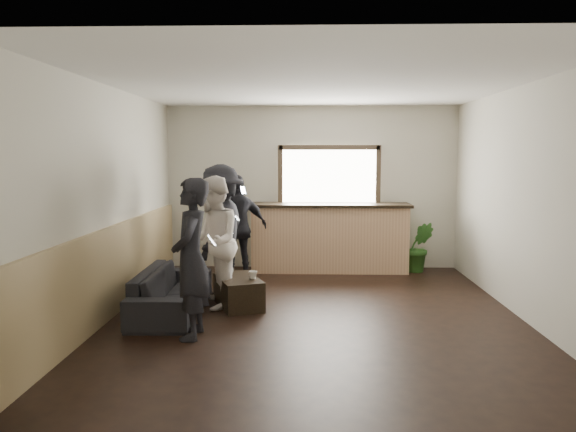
{
  "coord_description": "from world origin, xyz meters",
  "views": [
    {
      "loc": [
        -0.11,
        -6.74,
        1.97
      ],
      "look_at": [
        -0.33,
        0.4,
        1.19
      ],
      "focal_mm": 35.0,
      "sensor_mm": 36.0,
      "label": 1
    }
  ],
  "objects_px": {
    "person_a": "(191,259)",
    "sofa": "(172,291)",
    "potted_plant": "(419,247)",
    "person_b": "(213,242)",
    "cup_a": "(229,271)",
    "cup_b": "(253,275)",
    "coffee_table": "(238,292)",
    "person_c": "(221,230)",
    "bar_counter": "(329,233)",
    "person_d": "(238,228)"
  },
  "relations": [
    {
      "from": "person_a",
      "to": "person_b",
      "type": "distance_m",
      "value": 1.19
    },
    {
      "from": "sofa",
      "to": "person_d",
      "type": "xyz_separation_m",
      "value": [
        0.62,
        1.84,
        0.56
      ]
    },
    {
      "from": "potted_plant",
      "to": "person_b",
      "type": "xyz_separation_m",
      "value": [
        -3.1,
        -2.31,
        0.43
      ]
    },
    {
      "from": "bar_counter",
      "to": "sofa",
      "type": "distance_m",
      "value": 3.36
    },
    {
      "from": "person_a",
      "to": "person_c",
      "type": "bearing_deg",
      "value": 176.88
    },
    {
      "from": "coffee_table",
      "to": "cup_b",
      "type": "bearing_deg",
      "value": -20.2
    },
    {
      "from": "coffee_table",
      "to": "person_a",
      "type": "height_order",
      "value": "person_a"
    },
    {
      "from": "person_a",
      "to": "bar_counter",
      "type": "bearing_deg",
      "value": 153.33
    },
    {
      "from": "sofa",
      "to": "coffee_table",
      "type": "xyz_separation_m",
      "value": [
        0.8,
        0.3,
        -0.08
      ]
    },
    {
      "from": "cup_a",
      "to": "cup_b",
      "type": "relative_size",
      "value": 1.12
    },
    {
      "from": "person_a",
      "to": "person_d",
      "type": "bearing_deg",
      "value": 174.44
    },
    {
      "from": "cup_a",
      "to": "cup_b",
      "type": "bearing_deg",
      "value": -34.0
    },
    {
      "from": "cup_a",
      "to": "person_c",
      "type": "distance_m",
      "value": 0.74
    },
    {
      "from": "potted_plant",
      "to": "cup_a",
      "type": "bearing_deg",
      "value": -144.39
    },
    {
      "from": "person_c",
      "to": "coffee_table",
      "type": "bearing_deg",
      "value": 35.25
    },
    {
      "from": "person_a",
      "to": "person_d",
      "type": "xyz_separation_m",
      "value": [
        0.17,
        2.79,
        -0.03
      ]
    },
    {
      "from": "cup_a",
      "to": "potted_plant",
      "type": "distance_m",
      "value": 3.6
    },
    {
      "from": "sofa",
      "to": "person_b",
      "type": "xyz_separation_m",
      "value": [
        0.49,
        0.25,
        0.58
      ]
    },
    {
      "from": "coffee_table",
      "to": "person_a",
      "type": "bearing_deg",
      "value": -105.68
    },
    {
      "from": "person_a",
      "to": "sofa",
      "type": "bearing_deg",
      "value": -156.73
    },
    {
      "from": "cup_a",
      "to": "person_b",
      "type": "relative_size",
      "value": 0.07
    },
    {
      "from": "coffee_table",
      "to": "cup_a",
      "type": "xyz_separation_m",
      "value": [
        -0.14,
        0.16,
        0.24
      ]
    },
    {
      "from": "coffee_table",
      "to": "person_a",
      "type": "distance_m",
      "value": 1.46
    },
    {
      "from": "person_b",
      "to": "bar_counter",
      "type": "bearing_deg",
      "value": 134.71
    },
    {
      "from": "sofa",
      "to": "person_c",
      "type": "height_order",
      "value": "person_c"
    },
    {
      "from": "cup_a",
      "to": "person_a",
      "type": "bearing_deg",
      "value": -98.37
    },
    {
      "from": "cup_a",
      "to": "cup_b",
      "type": "distance_m",
      "value": 0.41
    },
    {
      "from": "cup_a",
      "to": "person_b",
      "type": "height_order",
      "value": "person_b"
    },
    {
      "from": "person_a",
      "to": "coffee_table",
      "type": "bearing_deg",
      "value": 162.15
    },
    {
      "from": "cup_a",
      "to": "person_a",
      "type": "height_order",
      "value": "person_a"
    },
    {
      "from": "person_c",
      "to": "bar_counter",
      "type": "bearing_deg",
      "value": 146.09
    },
    {
      "from": "bar_counter",
      "to": "person_a",
      "type": "distance_m",
      "value": 3.92
    },
    {
      "from": "coffee_table",
      "to": "potted_plant",
      "type": "bearing_deg",
      "value": 39.0
    },
    {
      "from": "potted_plant",
      "to": "person_b",
      "type": "height_order",
      "value": "person_b"
    },
    {
      "from": "potted_plant",
      "to": "bar_counter",
      "type": "bearing_deg",
      "value": 177.52
    },
    {
      "from": "cup_b",
      "to": "person_b",
      "type": "relative_size",
      "value": 0.06
    },
    {
      "from": "potted_plant",
      "to": "cup_b",
      "type": "bearing_deg",
      "value": -138.0
    },
    {
      "from": "person_d",
      "to": "coffee_table",
      "type": "bearing_deg",
      "value": 67.17
    },
    {
      "from": "bar_counter",
      "to": "person_a",
      "type": "relative_size",
      "value": 1.57
    },
    {
      "from": "bar_counter",
      "to": "sofa",
      "type": "relative_size",
      "value": 1.45
    },
    {
      "from": "cup_b",
      "to": "person_b",
      "type": "xyz_separation_m",
      "value": [
        -0.51,
        0.02,
        0.42
      ]
    },
    {
      "from": "person_b",
      "to": "sofa",
      "type": "bearing_deg",
      "value": -74.65
    },
    {
      "from": "person_d",
      "to": "person_a",
      "type": "bearing_deg",
      "value": 56.95
    },
    {
      "from": "cup_b",
      "to": "potted_plant",
      "type": "bearing_deg",
      "value": 42.0
    },
    {
      "from": "cup_a",
      "to": "cup_b",
      "type": "xyz_separation_m",
      "value": [
        0.34,
        -0.23,
        0.0
      ]
    },
    {
      "from": "bar_counter",
      "to": "person_b",
      "type": "height_order",
      "value": "bar_counter"
    },
    {
      "from": "coffee_table",
      "to": "cup_b",
      "type": "relative_size",
      "value": 7.95
    },
    {
      "from": "bar_counter",
      "to": "person_b",
      "type": "xyz_separation_m",
      "value": [
        -1.59,
        -2.37,
        0.21
      ]
    },
    {
      "from": "cup_b",
      "to": "person_c",
      "type": "distance_m",
      "value": 1.04
    },
    {
      "from": "cup_b",
      "to": "person_c",
      "type": "relative_size",
      "value": 0.06
    }
  ]
}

